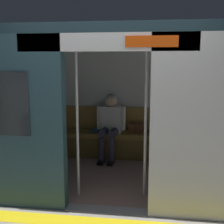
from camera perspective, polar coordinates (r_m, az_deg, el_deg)
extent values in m
plane|color=gray|center=(3.79, -1.07, -18.61)|extent=(60.00, 60.00, 0.00)
cube|color=yellow|center=(3.53, -1.88, -20.86)|extent=(8.00, 0.24, 0.01)
cube|color=#ADAFB5|center=(3.39, 15.90, -3.31)|extent=(1.01, 0.12, 2.11)
cube|color=black|center=(3.33, 16.13, 0.90)|extent=(0.55, 0.02, 0.55)
cube|color=#ADAFB5|center=(3.34, -1.18, 13.41)|extent=(2.01, 0.16, 0.20)
cube|color=#BF3F0C|center=(3.21, 7.72, 13.47)|extent=(0.56, 0.02, 0.12)
cube|color=#15272E|center=(4.52, 1.25, 14.53)|extent=(6.40, 2.52, 0.12)
cube|color=gray|center=(4.85, 1.15, -11.96)|extent=(6.08, 2.36, 0.01)
cube|color=silver|center=(5.73, 2.58, 2.33)|extent=(6.08, 0.10, 2.11)
cube|color=olive|center=(5.73, 2.50, -1.26)|extent=(3.52, 0.06, 0.45)
cube|color=white|center=(4.51, 1.25, 13.39)|extent=(4.48, 0.16, 0.03)
cube|color=gray|center=(3.79, -1.07, -18.53)|extent=(1.01, 0.19, 0.01)
cube|color=olive|center=(5.57, 2.26, -4.41)|extent=(3.32, 0.44, 0.09)
cube|color=brown|center=(5.45, 2.04, -7.37)|extent=(3.32, 0.04, 0.39)
cube|color=silver|center=(5.51, -0.10, -1.42)|extent=(0.40, 0.25, 0.50)
sphere|color=beige|center=(5.46, -0.10, 2.13)|extent=(0.21, 0.21, 0.21)
sphere|color=#B2ADA8|center=(5.46, -0.08, 2.53)|extent=(0.19, 0.19, 0.19)
cylinder|color=silver|center=(5.43, 2.25, -1.27)|extent=(0.08, 0.08, 0.44)
cylinder|color=silver|center=(5.53, -2.54, -1.07)|extent=(0.08, 0.08, 0.44)
cylinder|color=#38334C|center=(5.35, 0.37, -3.97)|extent=(0.17, 0.41, 0.14)
cylinder|color=#38334C|center=(5.39, -1.50, -3.87)|extent=(0.17, 0.41, 0.14)
cylinder|color=#38334C|center=(5.23, -0.09, -7.35)|extent=(0.10, 0.10, 0.44)
cylinder|color=#38334C|center=(5.27, -2.02, -7.22)|extent=(0.10, 0.10, 0.44)
cube|color=black|center=(5.26, -0.21, -9.89)|extent=(0.12, 0.23, 0.06)
cube|color=black|center=(5.30, -2.14, -9.74)|extent=(0.12, 0.23, 0.06)
cube|color=brown|center=(5.55, 4.69, -3.11)|extent=(0.26, 0.14, 0.17)
cube|color=#472718|center=(5.48, 4.65, -3.38)|extent=(0.02, 0.01, 0.14)
cube|color=#26598C|center=(5.67, -3.16, -3.55)|extent=(0.22, 0.26, 0.03)
cylinder|color=silver|center=(3.86, -6.79, -1.58)|extent=(0.04, 0.04, 2.09)
cylinder|color=silver|center=(3.87, 6.55, -1.53)|extent=(0.04, 0.04, 2.09)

